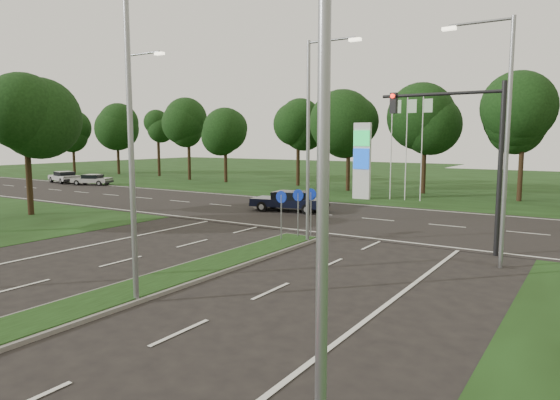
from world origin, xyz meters
The scene contains 16 objects.
verge_far centered at (0.00, 55.00, 0.00)m, with size 160.00×50.00×0.02m, color black.
cross_road centered at (0.00, 24.00, 0.00)m, with size 160.00×12.00×0.02m, color black.
median_kerb centered at (0.00, 4.00, 0.06)m, with size 2.00×26.00×0.12m, color slate.
streetlight_median_near centered at (1.00, 6.00, 5.08)m, with size 2.53×0.22×9.00m.
streetlight_median_far centered at (1.00, 16.00, 5.08)m, with size 2.53×0.22×9.00m.
streetlight_left_far centered at (-8.30, 14.00, 5.08)m, with size 2.53×0.22×9.00m.
streetlight_right_far centered at (8.80, 16.00, 5.08)m, with size 2.53×0.22×9.00m.
streetlight_right_near centered at (8.80, 2.00, 5.08)m, with size 2.53×0.22×9.00m.
traffic_signal centered at (7.19, 18.00, 4.65)m, with size 5.10×0.42×7.00m.
median_signs centered at (0.00, 16.40, 1.71)m, with size 1.16×1.76×2.38m.
gas_pylon centered at (-3.79, 33.05, 3.20)m, with size 5.80×1.26×8.00m.
tree_left_far centered at (-17.90, 13.93, 6.11)m, with size 5.20×5.20×8.86m.
treeline_far centered at (0.10, 39.93, 6.83)m, with size 6.00×6.00×9.90m.
navy_sedan centered at (-5.15, 24.06, 0.72)m, with size 5.13×2.82×1.33m.
far_car_a centered at (-32.24, 29.01, 0.60)m, with size 4.22×3.04×1.12m.
far_car_b centered at (-36.92, 28.99, 0.68)m, with size 4.72×2.84×1.27m.
Camera 1 is at (11.92, -3.51, 4.71)m, focal length 32.00 mm.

